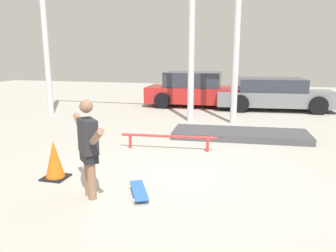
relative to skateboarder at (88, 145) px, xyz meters
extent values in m
plane|color=#B2ADA3|center=(1.09, 1.16, -0.82)|extent=(36.00, 36.00, 0.00)
cylinder|color=#8C664C|center=(-0.06, 0.06, -0.47)|extent=(0.13, 0.13, 0.71)
cylinder|color=#8C664C|center=(0.06, -0.06, -0.47)|extent=(0.13, 0.13, 0.71)
cube|color=black|center=(0.00, 0.00, -0.17)|extent=(0.38, 0.39, 0.16)
cube|color=#26262D|center=(0.00, 0.00, 0.14)|extent=(0.43, 0.44, 0.51)
sphere|color=#8C664C|center=(0.00, 0.00, 0.59)|extent=(0.20, 0.20, 0.20)
cylinder|color=#8C664C|center=(-0.31, 0.33, 0.23)|extent=(0.38, 0.40, 0.32)
cylinder|color=#8C664C|center=(0.31, -0.33, 0.23)|extent=(0.38, 0.40, 0.32)
cube|color=#2D66B2|center=(0.69, 0.27, -0.76)|extent=(0.55, 0.81, 0.01)
cylinder|color=silver|center=(0.91, 0.07, -0.80)|extent=(0.05, 0.06, 0.05)
cylinder|color=silver|center=(0.71, -0.02, -0.80)|extent=(0.05, 0.06, 0.05)
cylinder|color=silver|center=(0.66, 0.56, -0.80)|extent=(0.05, 0.06, 0.05)
cylinder|color=silver|center=(0.47, 0.46, -0.80)|extent=(0.05, 0.06, 0.05)
cube|color=#47474C|center=(2.07, 4.30, -0.74)|extent=(3.56, 1.44, 0.18)
cylinder|color=red|center=(0.52, 2.75, -0.51)|extent=(2.18, 0.24, 0.06)
cylinder|color=red|center=(-0.37, 2.67, -0.67)|extent=(0.07, 0.07, 0.32)
cylinder|color=red|center=(1.41, 2.82, -0.67)|extent=(0.07, 0.07, 0.32)
cylinder|color=silver|center=(-4.78, 6.11, 1.89)|extent=(0.20, 0.20, 5.43)
cylinder|color=silver|center=(0.40, 6.11, 1.89)|extent=(0.20, 0.20, 5.43)
cylinder|color=silver|center=(1.78, 6.11, 1.89)|extent=(0.20, 0.20, 5.43)
cube|color=red|center=(0.07, 9.27, -0.33)|extent=(4.17, 2.01, 0.64)
cube|color=#2D333D|center=(-0.09, 9.26, 0.29)|extent=(2.33, 1.78, 0.60)
cylinder|color=black|center=(1.30, 10.22, -0.50)|extent=(0.65, 0.25, 0.64)
cylinder|color=black|center=(1.38, 8.44, -0.50)|extent=(0.65, 0.25, 0.64)
cylinder|color=black|center=(-1.24, 10.10, -0.50)|extent=(0.65, 0.25, 0.64)
cylinder|color=black|center=(-1.16, 8.32, -0.50)|extent=(0.65, 0.25, 0.64)
cube|color=slate|center=(3.19, 9.19, -0.37)|extent=(4.60, 2.25, 0.55)
cube|color=#2D333D|center=(3.02, 9.17, 0.15)|extent=(2.60, 1.92, 0.49)
cylinder|color=black|center=(4.49, 10.21, -0.49)|extent=(0.68, 0.28, 0.67)
cylinder|color=black|center=(4.65, 8.41, -0.49)|extent=(0.68, 0.28, 0.67)
cylinder|color=black|center=(1.74, 9.96, -0.49)|extent=(0.68, 0.28, 0.67)
cylinder|color=black|center=(1.90, 8.16, -0.49)|extent=(0.68, 0.28, 0.67)
cube|color=black|center=(-0.97, 0.54, -0.81)|extent=(0.41, 0.41, 0.03)
cone|color=orange|center=(-0.97, 0.54, -0.47)|extent=(0.33, 0.33, 0.66)
camera|label=1|loc=(2.33, -4.25, 1.33)|focal=35.00mm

